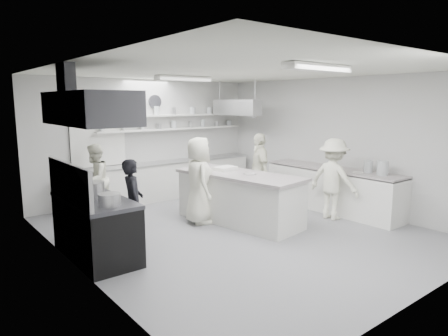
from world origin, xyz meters
TOP-DOWN VIEW (x-y plane):
  - floor at (0.00, 0.00)m, footprint 6.00×7.00m
  - ceiling at (0.00, 0.00)m, footprint 6.00×7.00m
  - wall_back at (0.00, 3.50)m, footprint 6.00×0.04m
  - wall_front at (0.00, -3.50)m, footprint 6.00×0.04m
  - wall_left at (-3.00, 0.00)m, footprint 0.04×7.00m
  - wall_right at (3.00, 0.00)m, footprint 0.04×7.00m
  - stove at (-2.60, 0.40)m, footprint 0.80×1.80m
  - exhaust_hood at (-2.60, 0.40)m, footprint 0.85×2.00m
  - back_counter at (0.30, 3.20)m, footprint 5.00×0.60m
  - shelf_lower at (0.70, 3.37)m, footprint 4.20×0.26m
  - shelf_upper at (0.70, 3.37)m, footprint 4.20×0.26m
  - pass_through_window at (-1.30, 3.48)m, footprint 1.30×0.04m
  - wall_clock at (0.20, 3.46)m, footprint 0.32×0.05m
  - right_counter at (2.65, -0.20)m, footprint 0.74×3.30m
  - pot_rack at (2.00, 2.40)m, footprint 0.30×1.60m
  - light_fixture_front at (0.00, -1.80)m, footprint 1.30×0.25m
  - light_fixture_rear at (0.00, 1.80)m, footprint 1.30×0.25m
  - prep_island at (0.41, 0.42)m, footprint 1.37×2.74m
  - stove_pot at (-2.60, 0.44)m, footprint 0.36×0.36m
  - cook_stove at (-1.84, 0.63)m, footprint 0.52×0.63m
  - cook_back at (-1.66, 2.84)m, footprint 0.95×0.94m
  - cook_island_left at (-0.27, 0.89)m, footprint 0.81×0.99m
  - cook_island_right at (1.58, 1.06)m, footprint 0.84×1.10m
  - cook_right at (2.10, -0.63)m, footprint 0.72×1.15m
  - bowl_island_a at (0.51, 0.22)m, footprint 0.31×0.31m
  - bowl_island_b at (0.64, 0.87)m, footprint 0.27×0.27m
  - bowl_right at (2.52, -0.93)m, footprint 0.29×0.29m

SIDE VIEW (x-z plane):
  - floor at x=0.00m, z-range -0.02..0.00m
  - stove at x=-2.60m, z-range 0.00..0.90m
  - back_counter at x=0.30m, z-range 0.00..0.92m
  - right_counter at x=2.65m, z-range 0.00..0.94m
  - prep_island at x=0.41m, z-range 0.00..0.97m
  - cook_stove at x=-1.84m, z-range 0.00..1.48m
  - cook_back at x=-1.66m, z-range 0.00..1.55m
  - cook_right at x=2.10m, z-range 0.00..1.70m
  - cook_island_right at x=1.58m, z-range 0.00..1.74m
  - cook_island_left at x=-0.27m, z-range 0.00..1.75m
  - bowl_right at x=2.52m, z-range 0.94..0.99m
  - bowl_island_a at x=0.51m, z-range 0.97..1.03m
  - bowl_island_b at x=0.64m, z-range 0.97..1.03m
  - stove_pot at x=-2.60m, z-range 0.91..1.21m
  - pass_through_window at x=-1.30m, z-range 0.95..1.95m
  - wall_back at x=0.00m, z-range 0.00..3.00m
  - wall_front at x=0.00m, z-range 0.00..3.00m
  - wall_left at x=-3.00m, z-range 0.00..3.00m
  - wall_right at x=3.00m, z-range 0.00..3.00m
  - shelf_lower at x=0.70m, z-range 1.73..1.77m
  - shelf_upper at x=0.70m, z-range 2.08..2.12m
  - pot_rack at x=2.00m, z-range 2.10..2.50m
  - exhaust_hood at x=-2.60m, z-range 2.10..2.60m
  - wall_clock at x=0.20m, z-range 2.29..2.61m
  - light_fixture_front at x=0.00m, z-range 2.89..2.99m
  - light_fixture_rear at x=0.00m, z-range 2.89..2.99m
  - ceiling at x=0.00m, z-range 3.00..3.02m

